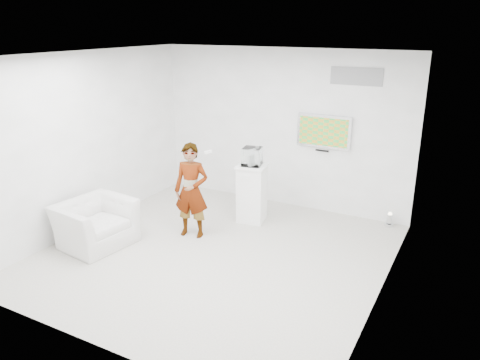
{
  "coord_description": "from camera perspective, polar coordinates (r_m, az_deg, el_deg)",
  "views": [
    {
      "loc": [
        3.42,
        -5.58,
        3.42
      ],
      "look_at": [
        0.11,
        0.6,
        1.05
      ],
      "focal_mm": 35.0,
      "sensor_mm": 36.0,
      "label": 1
    }
  ],
  "objects": [
    {
      "name": "console",
      "position": [
        8.18,
        1.48,
        2.48
      ],
      "size": [
        0.08,
        0.15,
        0.2
      ],
      "primitive_type": "cube",
      "rotation": [
        0.0,
        0.0,
        -0.25
      ],
      "color": "white",
      "rests_on": "pedestal"
    },
    {
      "name": "person",
      "position": [
        7.73,
        -5.95,
        -1.3
      ],
      "size": [
        0.65,
        0.5,
        1.59
      ],
      "primitive_type": "imported",
      "rotation": [
        0.0,
        0.0,
        0.22
      ],
      "color": "silver",
      "rests_on": "room"
    },
    {
      "name": "tv",
      "position": [
        8.64,
        10.21,
        5.86
      ],
      "size": [
        1.0,
        0.08,
        0.6
      ],
      "primitive_type": "cube",
      "color": "silver",
      "rests_on": "room"
    },
    {
      "name": "floor_uplight",
      "position": [
        8.68,
        17.76,
        -4.61
      ],
      "size": [
        0.2,
        0.2,
        0.25
      ],
      "primitive_type": "cylinder",
      "rotation": [
        0.0,
        0.0,
        -0.32
      ],
      "color": "silver",
      "rests_on": "room"
    },
    {
      "name": "pedestal",
      "position": [
        8.37,
        1.45,
        -1.61
      ],
      "size": [
        0.59,
        0.59,
        1.04
      ],
      "primitive_type": "cube",
      "rotation": [
        0.0,
        0.0,
        0.17
      ],
      "color": "white",
      "rests_on": "room"
    },
    {
      "name": "room",
      "position": [
        6.82,
        -3.21,
        2.27
      ],
      "size": [
        5.01,
        5.01,
        3.0
      ],
      "color": "beige",
      "rests_on": "ground"
    },
    {
      "name": "wii_remote",
      "position": [
        7.59,
        -3.94,
        3.42
      ],
      "size": [
        0.06,
        0.15,
        0.04
      ],
      "primitive_type": "cube",
      "rotation": [
        0.0,
        0.0,
        -0.18
      ],
      "color": "white",
      "rests_on": "person"
    },
    {
      "name": "logo_decal",
      "position": [
        8.38,
        14.0,
        12.15
      ],
      "size": [
        0.9,
        0.02,
        0.3
      ],
      "primitive_type": "cube",
      "color": "gray",
      "rests_on": "room"
    },
    {
      "name": "vitrine",
      "position": [
        8.16,
        1.49,
        2.87
      ],
      "size": [
        0.37,
        0.37,
        0.32
      ],
      "primitive_type": "cube",
      "rotation": [
        0.0,
        0.0,
        0.19
      ],
      "color": "white",
      "rests_on": "pedestal"
    },
    {
      "name": "armchair",
      "position": [
        7.89,
        -17.25,
        -5.08
      ],
      "size": [
        1.11,
        1.23,
        0.72
      ],
      "primitive_type": "imported",
      "rotation": [
        0.0,
        0.0,
        1.44
      ],
      "color": "silver",
      "rests_on": "room"
    }
  ]
}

